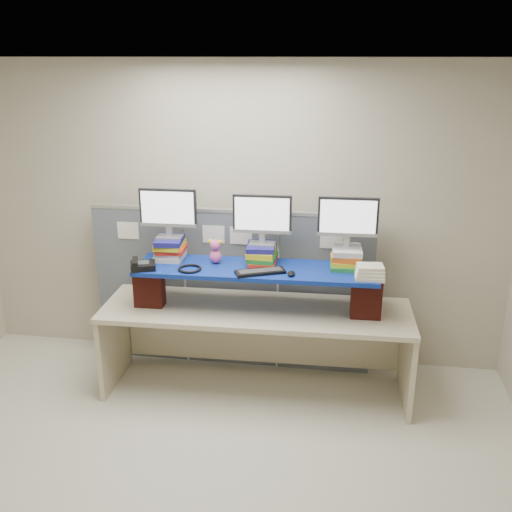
% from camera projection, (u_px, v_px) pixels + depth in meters
% --- Properties ---
extents(room, '(5.00, 4.00, 2.80)m').
position_uv_depth(room, '(174.00, 306.00, 3.41)').
color(room, '#BEB39C').
rests_on(room, ground).
extents(cubicle_partition, '(2.60, 0.06, 1.53)m').
position_uv_depth(cubicle_partition, '(231.00, 289.00, 5.28)').
color(cubicle_partition, '#50565E').
rests_on(cubicle_partition, ground).
extents(desk, '(2.63, 0.82, 0.79)m').
position_uv_depth(desk, '(256.00, 325.00, 4.87)').
color(desk, beige).
rests_on(desk, ground).
extents(brick_pier_left, '(0.25, 0.14, 0.33)m').
position_uv_depth(brick_pier_left, '(149.00, 287.00, 4.82)').
color(brick_pier_left, maroon).
rests_on(brick_pier_left, desk).
extents(brick_pier_right, '(0.25, 0.14, 0.33)m').
position_uv_depth(brick_pier_right, '(366.00, 298.00, 4.60)').
color(brick_pier_right, maroon).
rests_on(brick_pier_right, desk).
extents(blue_board, '(2.00, 0.54, 0.04)m').
position_uv_depth(blue_board, '(256.00, 269.00, 4.69)').
color(blue_board, navy).
rests_on(blue_board, brick_pier_left).
extents(book_stack_left, '(0.26, 0.30, 0.19)m').
position_uv_depth(book_stack_left, '(170.00, 248.00, 4.86)').
color(book_stack_left, '#B7B4AF').
rests_on(book_stack_left, blue_board).
extents(book_stack_center, '(0.26, 0.30, 0.16)m').
position_uv_depth(book_stack_center, '(262.00, 254.00, 4.77)').
color(book_stack_center, red).
rests_on(book_stack_center, blue_board).
extents(book_stack_right, '(0.26, 0.32, 0.16)m').
position_uv_depth(book_stack_right, '(346.00, 257.00, 4.68)').
color(book_stack_right, '#1C6A2C').
rests_on(book_stack_right, blue_board).
extents(monitor_left, '(0.48, 0.14, 0.42)m').
position_uv_depth(monitor_left, '(168.00, 210.00, 4.74)').
color(monitor_left, '#A09FA4').
rests_on(monitor_left, book_stack_left).
extents(monitor_center, '(0.48, 0.14, 0.42)m').
position_uv_depth(monitor_center, '(262.00, 217.00, 4.66)').
color(monitor_center, '#A09FA4').
rests_on(monitor_center, book_stack_center).
extents(monitor_right, '(0.48, 0.14, 0.42)m').
position_uv_depth(monitor_right, '(348.00, 219.00, 4.58)').
color(monitor_right, '#A09FA4').
rests_on(monitor_right, book_stack_right).
extents(keyboard, '(0.42, 0.28, 0.03)m').
position_uv_depth(keyboard, '(260.00, 272.00, 4.56)').
color(keyboard, black).
rests_on(keyboard, blue_board).
extents(mouse, '(0.07, 0.11, 0.03)m').
position_uv_depth(mouse, '(291.00, 273.00, 4.51)').
color(mouse, black).
rests_on(mouse, blue_board).
extents(desk_phone, '(0.25, 0.24, 0.08)m').
position_uv_depth(desk_phone, '(142.00, 265.00, 4.65)').
color(desk_phone, black).
rests_on(desk_phone, blue_board).
extents(headset, '(0.20, 0.20, 0.02)m').
position_uv_depth(headset, '(190.00, 269.00, 4.63)').
color(headset, black).
rests_on(headset, blue_board).
extents(plush_toy, '(0.12, 0.09, 0.21)m').
position_uv_depth(plush_toy, '(216.00, 251.00, 4.75)').
color(plush_toy, '#D55193').
rests_on(plush_toy, blue_board).
extents(binder_stack, '(0.23, 0.19, 0.11)m').
position_uv_depth(binder_stack, '(370.00, 272.00, 4.44)').
color(binder_stack, beige).
rests_on(binder_stack, blue_board).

